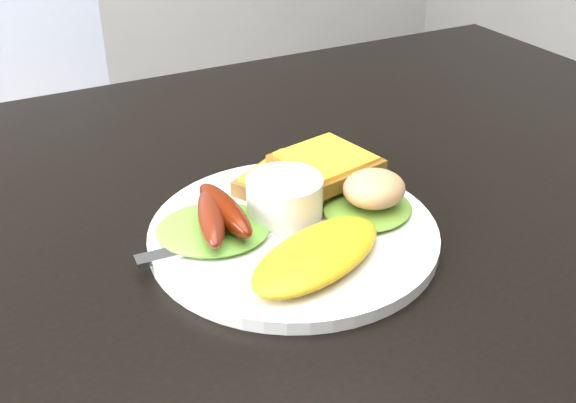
{
  "coord_description": "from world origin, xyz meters",
  "views": [
    {
      "loc": [
        -0.21,
        -0.47,
        1.07
      ],
      "look_at": [
        0.01,
        -0.03,
        0.78
      ],
      "focal_mm": 42.0,
      "sensor_mm": 36.0,
      "label": 1
    }
  ],
  "objects_px": {
    "dining_table": "(258,239)",
    "dining_chair": "(27,190)",
    "plate": "(293,233)",
    "person": "(65,24)"
  },
  "relations": [
    {
      "from": "dining_table",
      "to": "dining_chair",
      "type": "height_order",
      "value": "dining_table"
    },
    {
      "from": "dining_chair",
      "to": "plate",
      "type": "distance_m",
      "value": 0.85
    },
    {
      "from": "plate",
      "to": "dining_chair",
      "type": "bearing_deg",
      "value": 101.13
    },
    {
      "from": "person",
      "to": "plate",
      "type": "height_order",
      "value": "person"
    },
    {
      "from": "dining_chair",
      "to": "plate",
      "type": "relative_size",
      "value": 1.77
    },
    {
      "from": "dining_table",
      "to": "person",
      "type": "bearing_deg",
      "value": 90.8
    },
    {
      "from": "plate",
      "to": "dining_table",
      "type": "bearing_deg",
      "value": 109.03
    },
    {
      "from": "dining_chair",
      "to": "dining_table",
      "type": "bearing_deg",
      "value": -71.0
    },
    {
      "from": "dining_table",
      "to": "person",
      "type": "relative_size",
      "value": 0.82
    },
    {
      "from": "person",
      "to": "plate",
      "type": "xyz_separation_m",
      "value": [
        0.03,
        -0.82,
        0.02
      ]
    }
  ]
}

